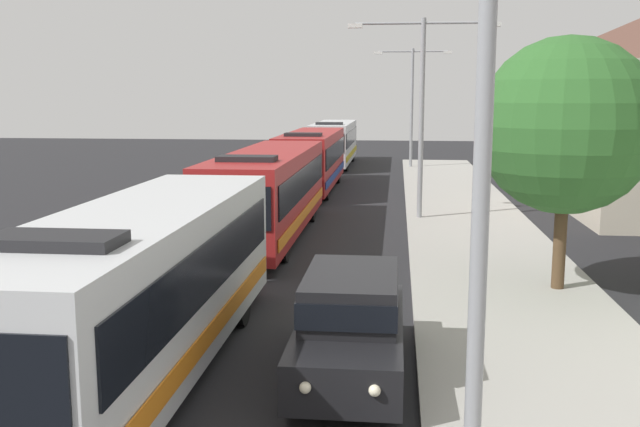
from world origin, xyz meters
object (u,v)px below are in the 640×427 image
Objects in this scene: bus_second_in_line at (269,190)px; bus_middle at (312,158)px; streetlamp_mid at (422,96)px; streetlamp_far at (412,95)px; white_suv at (351,321)px; streetlamp_near at (485,83)px; bus_fourth_in_line at (334,142)px; bus_lead at (143,284)px; roadside_tree at (566,126)px.

bus_second_in_line and bus_middle have the same top height.
streetlamp_far is (0.00, 20.73, 0.02)m from streetlamp_mid.
streetlamp_near is (1.70, -4.33, 4.11)m from white_suv.
bus_second_in_line is 26.21m from bus_fourth_in_line.
white_suv is (3.70, -25.27, -0.66)m from bus_middle.
streetlamp_near is (5.40, -16.76, 3.45)m from bus_second_in_line.
bus_lead is 38.95m from bus_fourth_in_line.
bus_lead is 7.56m from streetlamp_near.
bus_middle is (0.00, 25.59, 0.00)m from bus_lead.
streetlamp_far is at bearing 65.52° from bus_middle.
white_suv is at bearing -81.68° from bus_middle.
streetlamp_near is 1.30× the size of roadside_tree.
bus_second_in_line is at bearing -102.33° from streetlamp_far.
roadside_tree is (8.59, -6.44, 2.57)m from bus_second_in_line.
bus_second_in_line is 25.50m from streetlamp_far.
streetlamp_far is 1.25× the size of roadside_tree.
streetlamp_near is at bearing -107.20° from roadside_tree.
bus_fourth_in_line is (0.00, 13.36, 0.00)m from bus_middle.
bus_middle is at bearing -90.00° from bus_fourth_in_line.
streetlamp_near reaches higher than bus_lead.
streetlamp_near is 1.03× the size of streetlamp_far.
bus_middle is 2.35× the size of white_suv.
bus_second_in_line is 1.93× the size of roadside_tree.
bus_middle is 10.89m from streetlamp_mid.
streetlamp_near is 10.84m from roadside_tree.
streetlamp_near reaches higher than bus_middle.
streetlamp_mid is at bearing 90.00° from streetlamp_near.
streetlamp_near is at bearing -72.15° from bus_second_in_line.
streetlamp_mid is at bearing -58.69° from bus_middle.
white_suv is at bearing -95.92° from streetlamp_mid.
bus_fourth_in_line reaches higher than white_suv.
bus_lead is 1.31× the size of streetlamp_near.
streetlamp_far is at bearing 90.00° from streetlamp_mid.
bus_middle is at bearing 121.31° from streetlamp_mid.
roadside_tree is (3.20, 10.33, -0.88)m from streetlamp_near.
bus_fourth_in_line is 33.85m from roadside_tree.
bus_lead is at bearing -90.00° from bus_fourth_in_line.
bus_fourth_in_line is 23.11m from streetlamp_mid.
white_suv is 0.78× the size of roadside_tree.
bus_lead reaches higher than white_suv.
bus_second_in_line is at bearing -90.00° from bus_middle.
bus_lead is at bearing -175.11° from white_suv.
bus_fourth_in_line is at bearing 104.75° from roadside_tree.
streetlamp_mid is (5.40, 3.97, 3.26)m from bus_second_in_line.
streetlamp_mid is 0.99× the size of streetlamp_far.
streetlamp_mid is 20.73m from streetlamp_far.
streetlamp_mid is at bearing -76.35° from bus_fourth_in_line.
bus_fourth_in_line is 1.44× the size of streetlamp_near.
bus_middle is (-0.00, 12.85, -0.00)m from bus_second_in_line.
bus_middle is at bearing -114.48° from streetlamp_far.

